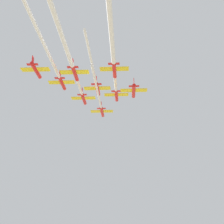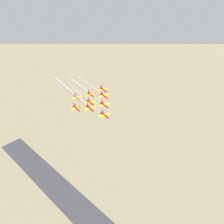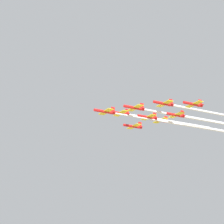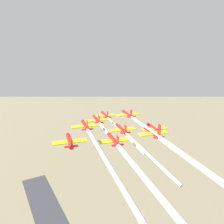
{
  "view_description": "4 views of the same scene",
  "coord_description": "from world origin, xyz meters",
  "px_view_note": "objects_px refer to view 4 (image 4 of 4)",
  "views": [
    {
      "loc": [
        20.3,
        126.82,
        118.81
      ],
      "look_at": [
        18.8,
        6.82,
        162.06
      ],
      "focal_mm": 50.0,
      "sensor_mm": 36.0,
      "label": 1
    },
    {
      "loc": [
        -56.62,
        -111.58,
        250.9
      ],
      "look_at": [
        26.62,
        -1.3,
        167.17
      ],
      "focal_mm": 35.0,
      "sensor_mm": 36.0,
      "label": 2
    },
    {
      "loc": [
        177.49,
        -89.13,
        104.53
      ],
      "look_at": [
        25.34,
        4.9,
        163.17
      ],
      "focal_mm": 70.0,
      "sensor_mm": 36.0,
      "label": 3
    },
    {
      "loc": [
        52.99,
        92.39,
        190.31
      ],
      "look_at": [
        19.39,
        1.97,
        164.54
      ],
      "focal_mm": 35.0,
      "sensor_mm": 36.0,
      "label": 4
    }
  ],
  "objects_px": {
    "jet_5": "(154,128)",
    "jet_7": "(114,140)",
    "jet_3": "(85,126)",
    "jet_0": "(105,115)",
    "jet_1": "(97,120)",
    "jet_2": "(128,114)",
    "jet_6": "(70,141)",
    "jet_4": "(122,129)",
    "jet_8": "(153,133)"
  },
  "relations": [
    {
      "from": "jet_4",
      "to": "jet_6",
      "type": "relative_size",
      "value": 1.0
    },
    {
      "from": "jet_8",
      "to": "jet_7",
      "type": "bearing_deg",
      "value": 180.0
    },
    {
      "from": "jet_7",
      "to": "jet_0",
      "type": "bearing_deg",
      "value": 78.91
    },
    {
      "from": "jet_5",
      "to": "jet_7",
      "type": "relative_size",
      "value": 1.0
    },
    {
      "from": "jet_0",
      "to": "jet_4",
      "type": "bearing_deg",
      "value": -90.0
    },
    {
      "from": "jet_1",
      "to": "jet_8",
      "type": "xyz_separation_m",
      "value": [
        -11.67,
        22.73,
        0.95
      ]
    },
    {
      "from": "jet_0",
      "to": "jet_1",
      "type": "xyz_separation_m",
      "value": [
        7.1,
        10.62,
        1.62
      ]
    },
    {
      "from": "jet_1",
      "to": "jet_0",
      "type": "bearing_deg",
      "value": 59.53
    },
    {
      "from": "jet_2",
      "to": "jet_7",
      "type": "bearing_deg",
      "value": -120.47
    },
    {
      "from": "jet_5",
      "to": "jet_6",
      "type": "height_order",
      "value": "jet_6"
    },
    {
      "from": "jet_0",
      "to": "jet_1",
      "type": "relative_size",
      "value": 1.0
    },
    {
      "from": "jet_2",
      "to": "jet_3",
      "type": "relative_size",
      "value": 1.0
    },
    {
      "from": "jet_1",
      "to": "jet_3",
      "type": "height_order",
      "value": "jet_3"
    },
    {
      "from": "jet_0",
      "to": "jet_7",
      "type": "xyz_separation_m",
      "value": [
        8.36,
        32.61,
        1.7
      ]
    },
    {
      "from": "jet_3",
      "to": "jet_7",
      "type": "bearing_deg",
      "value": -59.53
    },
    {
      "from": "jet_3",
      "to": "jet_5",
      "type": "xyz_separation_m",
      "value": [
        -25.87,
        1.49,
        -3.66
      ]
    },
    {
      "from": "jet_3",
      "to": "jet_7",
      "type": "height_order",
      "value": "jet_3"
    },
    {
      "from": "jet_3",
      "to": "jet_0",
      "type": "bearing_deg",
      "value": 59.53
    },
    {
      "from": "jet_3",
      "to": "jet_5",
      "type": "relative_size",
      "value": 1.0
    },
    {
      "from": "jet_2",
      "to": "jet_3",
      "type": "height_order",
      "value": "jet_3"
    },
    {
      "from": "jet_3",
      "to": "jet_7",
      "type": "relative_size",
      "value": 1.0
    },
    {
      "from": "jet_0",
      "to": "jet_2",
      "type": "bearing_deg",
      "value": -59.53
    },
    {
      "from": "jet_8",
      "to": "jet_4",
      "type": "bearing_deg",
      "value": 120.47
    },
    {
      "from": "jet_5",
      "to": "jet_8",
      "type": "xyz_separation_m",
      "value": [
        7.1,
        10.62,
        2.85
      ]
    },
    {
      "from": "jet_3",
      "to": "jet_4",
      "type": "relative_size",
      "value": 1.0
    },
    {
      "from": "jet_5",
      "to": "jet_6",
      "type": "distance_m",
      "value": 34.36
    },
    {
      "from": "jet_0",
      "to": "jet_3",
      "type": "distance_m",
      "value": 25.78
    },
    {
      "from": "jet_1",
      "to": "jet_3",
      "type": "bearing_deg",
      "value": -120.47
    },
    {
      "from": "jet_6",
      "to": "jet_5",
      "type": "bearing_deg",
      "value": 18.78
    },
    {
      "from": "jet_2",
      "to": "jet_4",
      "type": "height_order",
      "value": "jet_2"
    },
    {
      "from": "jet_6",
      "to": "jet_2",
      "type": "bearing_deg",
      "value": 40.36
    },
    {
      "from": "jet_0",
      "to": "jet_6",
      "type": "distance_m",
      "value": 38.44
    },
    {
      "from": "jet_5",
      "to": "jet_6",
      "type": "relative_size",
      "value": 1.0
    },
    {
      "from": "jet_0",
      "to": "jet_7",
      "type": "height_order",
      "value": "jet_7"
    },
    {
      "from": "jet_4",
      "to": "jet_0",
      "type": "bearing_deg",
      "value": 90.0
    },
    {
      "from": "jet_3",
      "to": "jet_6",
      "type": "xyz_separation_m",
      "value": [
        7.1,
        10.62,
        -0.41
      ]
    },
    {
      "from": "jet_1",
      "to": "jet_2",
      "type": "xyz_separation_m",
      "value": [
        -12.93,
        0.74,
        1.2
      ]
    },
    {
      "from": "jet_3",
      "to": "jet_1",
      "type": "bearing_deg",
      "value": 59.53
    },
    {
      "from": "jet_2",
      "to": "jet_5",
      "type": "bearing_deg",
      "value": -59.53
    },
    {
      "from": "jet_3",
      "to": "jet_2",
      "type": "bearing_deg",
      "value": 29.54
    },
    {
      "from": "jet_6",
      "to": "jet_8",
      "type": "height_order",
      "value": "jet_6"
    },
    {
      "from": "jet_1",
      "to": "jet_4",
      "type": "distance_m",
      "value": 12.8
    },
    {
      "from": "jet_0",
      "to": "jet_3",
      "type": "xyz_separation_m",
      "value": [
        14.2,
        21.24,
        3.38
      ]
    },
    {
      "from": "jet_6",
      "to": "jet_7",
      "type": "height_order",
      "value": "jet_6"
    },
    {
      "from": "jet_0",
      "to": "jet_2",
      "type": "distance_m",
      "value": 13.08
    },
    {
      "from": "jet_0",
      "to": "jet_5",
      "type": "bearing_deg",
      "value": -59.53
    },
    {
      "from": "jet_2",
      "to": "jet_7",
      "type": "relative_size",
      "value": 1.0
    },
    {
      "from": "jet_2",
      "to": "jet_7",
      "type": "height_order",
      "value": "jet_2"
    },
    {
      "from": "jet_2",
      "to": "jet_1",
      "type": "bearing_deg",
      "value": -180.0
    },
    {
      "from": "jet_0",
      "to": "jet_7",
      "type": "distance_m",
      "value": 33.71
    }
  ]
}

